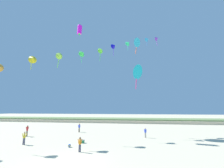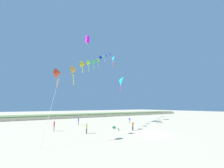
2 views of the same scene
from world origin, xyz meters
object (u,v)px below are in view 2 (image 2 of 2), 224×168
(person_far_left, at_px, (78,121))
(large_kite_mid_trail, at_px, (120,81))
(beach_ball, at_px, (118,129))
(person_near_left, at_px, (133,126))
(large_kite_low_lead, at_px, (113,59))
(beach_cooler, at_px, (114,127))
(person_mid_center, at_px, (87,128))
(person_far_right, at_px, (54,125))
(large_kite_high_solo, at_px, (87,40))
(person_near_right, at_px, (130,120))

(person_far_left, xyz_separation_m, large_kite_mid_trail, (11.11, -1.49, 10.21))
(large_kite_mid_trail, xyz_separation_m, beach_ball, (-7.88, -9.58, -10.96))
(person_near_left, distance_m, large_kite_low_lead, 23.96)
(person_near_left, bearing_deg, beach_cooler, 107.69)
(large_kite_low_lead, relative_size, beach_cooler, 6.30)
(person_mid_center, bearing_deg, person_far_left, 74.91)
(person_mid_center, distance_m, person_far_right, 6.40)
(person_mid_center, height_order, large_kite_high_solo, large_kite_high_solo)
(person_near_left, xyz_separation_m, beach_ball, (-1.94, 1.68, -0.68))
(person_mid_center, bearing_deg, person_far_right, 126.02)
(large_kite_high_solo, relative_size, beach_ball, 6.44)
(person_far_left, distance_m, beach_ball, 11.56)
(large_kite_high_solo, distance_m, beach_ball, 21.39)
(person_far_right, bearing_deg, person_near_left, -30.75)
(person_far_right, xyz_separation_m, beach_cooler, (10.56, -2.99, -0.80))
(person_near_right, bearing_deg, person_far_left, 163.68)
(person_near_right, relative_size, large_kite_high_solo, 0.64)
(person_near_left, height_order, large_kite_mid_trail, large_kite_mid_trail)
(person_near_right, height_order, beach_cooler, person_near_right)
(large_kite_mid_trail, height_order, beach_cooler, large_kite_mid_trail)
(person_far_right, bearing_deg, person_mid_center, -53.98)
(person_near_left, height_order, person_mid_center, person_mid_center)
(person_mid_center, xyz_separation_m, large_kite_low_lead, (14.19, 13.16, 17.58))
(person_far_right, bearing_deg, person_near_right, 6.27)
(large_kite_high_solo, bearing_deg, large_kite_low_lead, 25.10)
(large_kite_mid_trail, bearing_deg, person_near_left, -117.80)
(person_far_right, bearing_deg, person_far_left, 40.40)
(person_far_right, relative_size, large_kite_high_solo, 0.75)
(large_kite_high_solo, relative_size, beach_cooler, 4.04)
(person_near_right, relative_size, person_far_left, 0.93)
(person_far_left, relative_size, beach_cooler, 2.80)
(person_near_left, height_order, person_far_left, person_far_left)
(person_near_right, relative_size, large_kite_mid_trail, 0.32)
(person_far_left, distance_m, beach_cooler, 9.53)
(person_near_left, distance_m, person_mid_center, 8.32)
(person_far_right, relative_size, beach_cooler, 3.03)
(person_far_right, xyz_separation_m, large_kite_high_solo, (7.16, 2.93, 18.69))
(person_near_right, bearing_deg, large_kite_high_solo, 175.94)
(large_kite_low_lead, relative_size, large_kite_high_solo, 1.56)
(person_near_right, distance_m, large_kite_low_lead, 18.62)
(person_far_left, relative_size, large_kite_mid_trail, 0.35)
(person_mid_center, bearing_deg, beach_cooler, 17.82)
(large_kite_low_lead, relative_size, beach_ball, 10.04)
(large_kite_mid_trail, distance_m, beach_cooler, 14.95)
(person_far_left, relative_size, person_far_right, 0.92)
(person_near_left, distance_m, person_far_right, 13.80)
(person_far_left, bearing_deg, person_near_right, -16.32)
(person_far_left, distance_m, large_kite_high_solo, 18.97)
(person_near_right, relative_size, beach_ball, 4.13)
(person_near_left, height_order, large_kite_high_solo, large_kite_high_solo)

